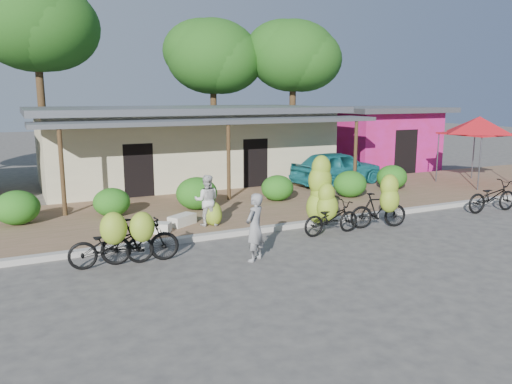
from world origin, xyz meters
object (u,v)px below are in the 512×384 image
bike_right (382,206)px  bystander (207,200)px  red_canopy (479,125)px  sack_far (157,228)px  tree_center_right (209,55)px  sack_near (182,220)px  bike_left (140,238)px  bike_far_left (112,243)px  bike_center (325,203)px  bike_far_right (492,196)px  vendor (255,227)px  tree_far_center (30,21)px  tree_near_right (289,54)px  teal_van (337,168)px

bike_right → bystander: size_ratio=1.23×
red_canopy → sack_far: size_ratio=4.67×
tree_center_right → bike_right: bearing=-92.9°
sack_near → bystander: (0.64, -0.35, 0.59)m
bike_left → bystander: 3.30m
bystander → sack_near: bearing=-6.0°
bystander → bike_far_left: bearing=57.4°
bystander → bike_center: bearing=171.9°
bike_far_right → vendor: bearing=100.3°
tree_center_right → sack_far: (-6.86, -13.78, -5.82)m
tree_far_center → tree_near_right: size_ratio=1.17×
vendor → tree_center_right: bearing=-141.0°
tree_far_center → bike_left: tree_far_center is taller
tree_near_right → bike_right: tree_near_right is taller
tree_far_center → teal_van: tree_far_center is taller
vendor → sack_far: bearing=-96.1°
tree_far_center → sack_far: 15.15m
tree_far_center → bike_far_left: tree_far_center is taller
bike_far_right → sack_near: bike_far_right is taller
red_canopy → bike_center: red_canopy is taller
bike_left → red_canopy: bearing=-68.5°
bike_right → bystander: bike_right is taller
bike_far_left → bike_far_right: bearing=-85.8°
bike_center → teal_van: 7.27m
tree_center_right → bike_right: size_ratio=4.42×
tree_far_center → teal_van: 15.68m
tree_far_center → bike_left: 16.76m
red_canopy → bike_center: bearing=-161.5°
bike_far_right → bike_left: bearing=94.4°
bike_far_left → sack_far: (1.55, 2.02, -0.31)m
red_canopy → sack_far: (-14.32, -1.71, -2.35)m
tree_center_right → bike_far_right: tree_center_right is taller
bike_right → tree_far_center: bearing=41.9°
tree_near_right → vendor: bearing=-122.2°
bike_far_left → bike_left: bike_far_left is taller
bystander → sack_far: bearing=27.5°
tree_center_right → tree_far_center: bearing=-176.8°
teal_van → sack_far: bearing=105.9°
red_canopy → teal_van: red_canopy is taller
vendor → tree_far_center: bearing=-110.6°
bike_right → bike_far_left: bearing=103.4°
bystander → teal_van: 8.40m
red_canopy → bike_right: (-8.25, -3.79, -1.91)m
vendor → bike_center: bearing=172.5°
bike_far_left → bike_left: (0.64, -0.05, 0.03)m
sack_far → tree_far_center: bearing=99.2°
bike_far_right → teal_van: teal_van is taller
bike_center → sack_far: (-4.45, 1.59, -0.59)m
tree_far_center → bike_right: size_ratio=5.13×
bike_far_right → sack_far: bike_far_right is taller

